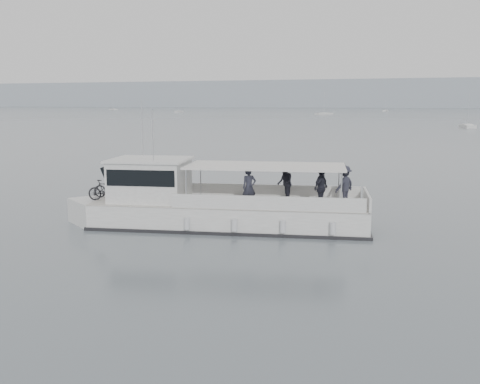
% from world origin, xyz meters
% --- Properties ---
extents(ground, '(1400.00, 1400.00, 0.00)m').
position_xyz_m(ground, '(0.00, 0.00, 0.00)').
color(ground, '#525B61').
rests_on(ground, ground).
extents(headland, '(1400.00, 90.00, 28.00)m').
position_xyz_m(headland, '(0.00, 560.00, 14.00)').
color(headland, '#939EA8').
rests_on(headland, ground).
extents(tour_boat, '(13.82, 5.45, 5.76)m').
position_xyz_m(tour_boat, '(-4.68, -3.18, 0.94)').
color(tour_boat, white).
rests_on(tour_boat, ground).
extents(moored_fleet, '(404.07, 338.06, 10.97)m').
position_xyz_m(moored_fleet, '(-33.42, 199.32, 0.36)').
color(moored_fleet, white).
rests_on(moored_fleet, ground).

